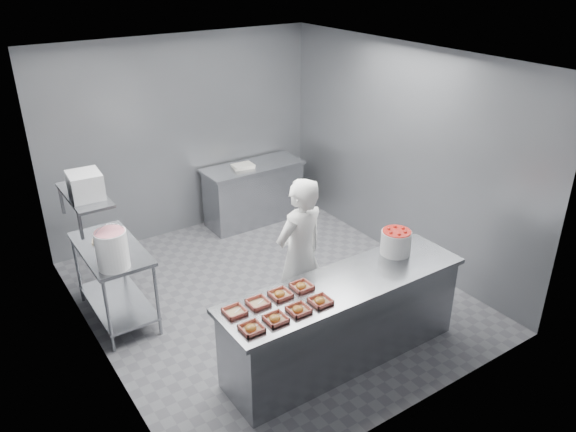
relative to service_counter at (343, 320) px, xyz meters
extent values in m
plane|color=#4C4C51|center=(0.00, 1.35, -0.45)|extent=(4.50, 4.50, 0.00)
plane|color=white|center=(0.00, 1.35, 2.35)|extent=(4.50, 4.50, 0.00)
cube|color=slate|center=(0.00, 3.60, 0.95)|extent=(4.00, 0.04, 2.80)
cube|color=slate|center=(-2.00, 1.35, 0.95)|extent=(0.04, 4.50, 2.80)
cube|color=slate|center=(2.00, 1.35, 0.95)|extent=(0.04, 4.50, 2.80)
cube|color=slate|center=(0.00, 0.00, 0.42)|extent=(2.60, 0.70, 0.05)
cube|color=slate|center=(0.00, 0.00, -0.03)|extent=(2.50, 0.64, 0.85)
cube|color=slate|center=(-1.65, 1.95, 0.43)|extent=(0.60, 1.20, 0.04)
cube|color=slate|center=(-1.65, 1.95, -0.25)|extent=(0.56, 1.15, 0.03)
cylinder|color=slate|center=(-1.91, 1.39, -0.01)|extent=(0.04, 0.04, 0.88)
cylinder|color=slate|center=(-1.39, 1.39, -0.01)|extent=(0.04, 0.04, 0.88)
cylinder|color=slate|center=(-1.91, 2.51, -0.01)|extent=(0.04, 0.04, 0.88)
cylinder|color=slate|center=(-1.39, 2.51, -0.01)|extent=(0.04, 0.04, 0.88)
cube|color=slate|center=(0.90, 3.25, 0.42)|extent=(1.50, 0.60, 0.05)
cube|color=slate|center=(0.90, 3.25, -0.03)|extent=(1.44, 0.55, 0.85)
cube|color=slate|center=(-1.82, 1.95, 1.10)|extent=(0.35, 0.90, 0.03)
cube|color=tan|center=(-1.13, -0.15, 0.47)|extent=(0.18, 0.18, 0.04)
cube|color=white|center=(-1.08, -0.13, 0.46)|extent=(0.10, 0.06, 0.00)
ellipsoid|color=#BC702F|center=(-1.14, -0.15, 0.48)|extent=(0.10, 0.10, 0.05)
cube|color=tan|center=(-0.89, -0.15, 0.47)|extent=(0.18, 0.18, 0.04)
cube|color=white|center=(-0.84, -0.13, 0.46)|extent=(0.10, 0.06, 0.00)
ellipsoid|color=#BC702F|center=(-0.90, -0.15, 0.48)|extent=(0.10, 0.10, 0.05)
cube|color=tan|center=(-0.65, -0.15, 0.47)|extent=(0.18, 0.18, 0.04)
cube|color=white|center=(-0.60, -0.13, 0.46)|extent=(0.10, 0.06, 0.00)
ellipsoid|color=#BC702F|center=(-0.66, -0.15, 0.48)|extent=(0.10, 0.10, 0.05)
cube|color=tan|center=(-0.41, -0.15, 0.47)|extent=(0.18, 0.18, 0.04)
cube|color=white|center=(-0.36, -0.13, 0.46)|extent=(0.10, 0.06, 0.00)
ellipsoid|color=#BC702F|center=(-0.42, -0.15, 0.48)|extent=(0.10, 0.10, 0.05)
cube|color=tan|center=(-1.13, 0.15, 0.47)|extent=(0.18, 0.18, 0.04)
cube|color=white|center=(-1.08, 0.16, 0.46)|extent=(0.10, 0.06, 0.00)
cube|color=tan|center=(-0.89, 0.15, 0.47)|extent=(0.18, 0.18, 0.04)
cube|color=white|center=(-0.84, 0.16, 0.46)|extent=(0.10, 0.06, 0.00)
cube|color=tan|center=(-0.65, 0.15, 0.47)|extent=(0.18, 0.18, 0.04)
cube|color=white|center=(-0.60, 0.16, 0.46)|extent=(0.10, 0.06, 0.00)
ellipsoid|color=#BC702F|center=(-0.66, 0.15, 0.48)|extent=(0.10, 0.10, 0.05)
cube|color=tan|center=(-0.41, 0.15, 0.47)|extent=(0.18, 0.18, 0.04)
cube|color=white|center=(-0.36, 0.16, 0.46)|extent=(0.10, 0.06, 0.00)
ellipsoid|color=#BC702F|center=(-0.42, 0.15, 0.48)|extent=(0.10, 0.10, 0.05)
imported|color=white|center=(-0.04, 0.70, 0.42)|extent=(0.70, 0.52, 1.74)
cylinder|color=white|center=(0.79, 0.15, 0.57)|extent=(0.32, 0.32, 0.25)
cylinder|color=red|center=(0.79, 0.15, 0.69)|extent=(0.30, 0.30, 0.04)
cylinder|color=white|center=(-1.74, 1.51, 0.65)|extent=(0.32, 0.32, 0.40)
cylinder|color=#DC6E86|center=(-1.74, 1.51, 0.84)|extent=(0.29, 0.29, 0.02)
torus|color=slate|center=(-1.74, 1.51, 0.77)|extent=(0.33, 0.01, 0.33)
cylinder|color=white|center=(-1.57, 2.16, 0.46)|extent=(0.39, 0.39, 0.02)
cube|color=#CCB28C|center=(-1.71, 2.13, 0.46)|extent=(0.17, 0.16, 0.02)
cube|color=gray|center=(-1.82, 1.84, 1.24)|extent=(0.32, 0.36, 0.26)
cube|color=silver|center=(0.73, 3.25, 0.47)|extent=(0.33, 0.26, 0.05)
camera|label=1|loc=(-3.01, -3.48, 3.34)|focal=35.00mm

